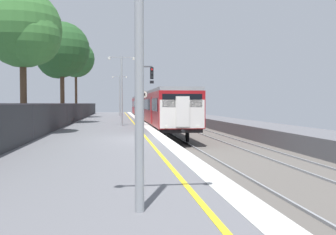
# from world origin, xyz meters

# --- Properties ---
(ground) EXTENTS (17.40, 110.00, 1.21)m
(ground) POSITION_xyz_m (2.64, 0.00, -0.61)
(ground) COLOR slate
(commuter_train_at_platform) EXTENTS (2.83, 42.07, 3.81)m
(commuter_train_at_platform) POSITION_xyz_m (2.10, 25.57, 1.27)
(commuter_train_at_platform) COLOR maroon
(commuter_train_at_platform) RESTS_ON ground
(signal_gantry) EXTENTS (1.10, 0.24, 4.82)m
(signal_gantry) POSITION_xyz_m (0.63, 15.06, 3.02)
(signal_gantry) COLOR #47474C
(signal_gantry) RESTS_ON ground
(speed_limit_sign) EXTENTS (0.59, 0.08, 2.62)m
(speed_limit_sign) POSITION_xyz_m (0.25, 11.31, 1.68)
(speed_limit_sign) COLOR #59595B
(speed_limit_sign) RESTS_ON ground
(platform_lamp_mid) EXTENTS (2.00, 0.20, 5.15)m
(platform_lamp_mid) POSITION_xyz_m (-1.39, 11.08, 3.07)
(platform_lamp_mid) COLOR #93999E
(platform_lamp_mid) RESTS_ON ground
(platform_lamp_far) EXTENTS (2.00, 0.20, 5.32)m
(platform_lamp_far) POSITION_xyz_m (-1.39, 34.11, 3.16)
(platform_lamp_far) COLOR #93999E
(platform_lamp_far) RESTS_ON ground
(platform_back_fence) EXTENTS (0.07, 99.00, 1.66)m
(platform_back_fence) POSITION_xyz_m (-5.45, -0.00, 0.87)
(platform_back_fence) COLOR #282B2D
(platform_back_fence) RESTS_ON ground
(background_tree_left) EXTENTS (4.56, 4.56, 8.41)m
(background_tree_left) POSITION_xyz_m (-6.38, 15.48, 5.92)
(background_tree_left) COLOR #473323
(background_tree_left) RESTS_ON ground
(background_tree_centre) EXTENTS (4.19, 4.19, 7.77)m
(background_tree_centre) POSITION_xyz_m (-6.61, 3.92, 5.52)
(background_tree_centre) COLOR #473323
(background_tree_centre) RESTS_ON ground
(background_tree_right) EXTENTS (4.28, 4.28, 8.93)m
(background_tree_right) POSITION_xyz_m (-6.41, 27.87, 6.65)
(background_tree_right) COLOR #473323
(background_tree_right) RESTS_ON ground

